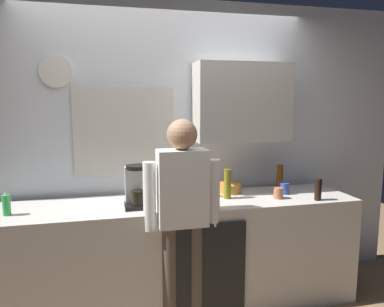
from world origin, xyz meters
The scene contains 14 objects.
kitchen_counter centered at (0.00, 0.30, 0.46)m, with size 3.04×0.64×0.91m, color beige.
dishwasher_panel centered at (0.21, -0.03, 0.41)m, with size 0.56×0.02×0.82m, color black.
back_wall_assembly centered at (0.07, 0.70, 1.36)m, with size 4.64×0.42×2.60m.
coffee_maker centered at (-0.31, 0.24, 1.06)m, with size 0.20×0.20×0.33m.
bottle_dark_sauce centered at (1.16, 0.07, 1.00)m, with size 0.06×0.06×0.18m, color black.
bottle_amber_beer centered at (1.02, 0.48, 1.03)m, with size 0.06×0.06×0.23m, color brown.
bottle_red_vinegar centered at (0.22, 0.38, 1.02)m, with size 0.06×0.06×0.22m, color maroon.
bottle_olive_oil centered at (0.45, 0.30, 1.04)m, with size 0.06×0.06×0.25m, color olive.
cup_terracotta_mug centered at (0.87, 0.19, 0.96)m, with size 0.08×0.08×0.09m, color #B26647.
cup_white_mug centered at (-0.22, 0.42, 0.96)m, with size 0.08×0.08×0.10m, color white.
cup_blue_mug centered at (0.98, 0.32, 0.96)m, with size 0.08×0.08×0.10m, color #3351B2.
mixing_bowl centered at (0.53, 0.49, 0.95)m, with size 0.22×0.22×0.08m, color orange.
dish_soap centered at (-1.24, 0.23, 0.99)m, with size 0.06×0.06×0.18m.
person_at_sink centered at (0.00, 0.00, 0.95)m, with size 0.57×0.22×1.60m.
Camera 1 is at (-0.52, -2.52, 1.73)m, focal length 33.93 mm.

